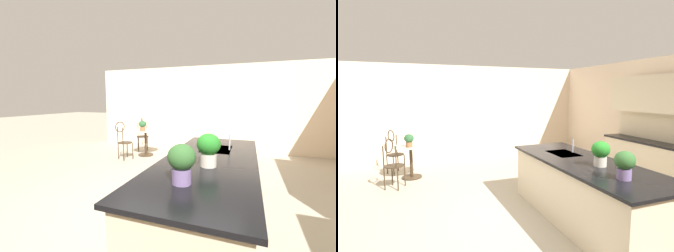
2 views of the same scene
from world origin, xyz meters
TOP-DOWN VIEW (x-y plane):
  - ground_plane at (0.00, 0.00)m, footprint 40.00×40.00m
  - wall_left_window at (-4.26, 0.00)m, footprint 0.12×7.80m
  - kitchen_island at (0.30, 0.85)m, footprint 2.80×1.06m
  - bistro_table at (-2.77, -1.52)m, footprint 0.80×0.80m
  - chair_near_window at (-3.29, -1.89)m, footprint 0.52×0.52m
  - chair_by_island at (-2.14, -1.87)m, footprint 0.52×0.51m
  - sink_faucet at (-0.25, 1.03)m, footprint 0.02×0.02m
  - potted_plant_on_table at (-2.63, -1.55)m, footprint 0.20×0.20m
  - potted_plant_counter_far at (1.15, 0.76)m, footprint 0.24×0.24m
  - potted_plant_counter_near at (0.60, 0.89)m, footprint 0.25×0.25m

SIDE VIEW (x-z plane):
  - ground_plane at x=0.00m, z-range 0.00..0.00m
  - bistro_table at x=-2.77m, z-range 0.08..0.82m
  - kitchen_island at x=0.30m, z-range 0.00..0.92m
  - chair_near_window at x=-3.29m, z-range 0.05..1.09m
  - chair_by_island at x=-2.14m, z-range 0.05..1.09m
  - potted_plant_on_table at x=-2.63m, z-range 0.76..1.05m
  - sink_faucet at x=-0.25m, z-range 0.92..1.14m
  - potted_plant_counter_far at x=1.15m, z-range 0.94..1.28m
  - potted_plant_counter_near at x=0.60m, z-range 0.95..1.29m
  - wall_left_window at x=-4.26m, z-range 0.00..2.70m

